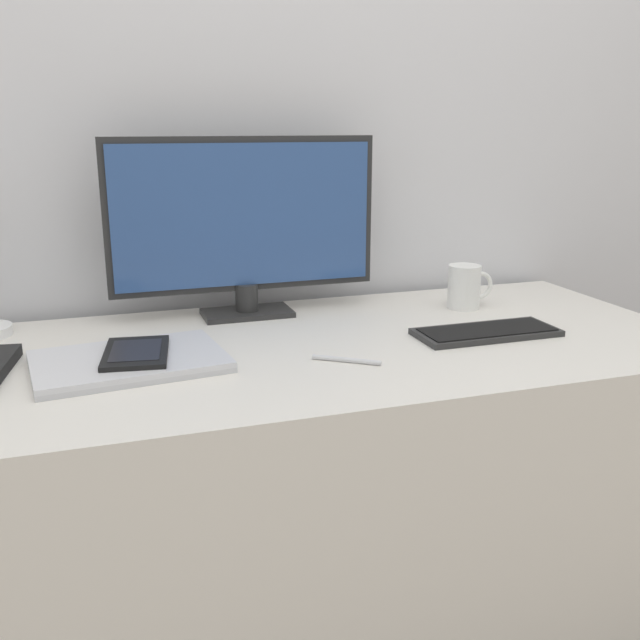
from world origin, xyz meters
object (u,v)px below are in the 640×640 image
keyboard (486,332)px  pen (346,360)px  laptop (129,361)px  ereader (136,352)px  monitor (244,223)px  coffee_mug (465,287)px

keyboard → pen: size_ratio=2.67×
laptop → ereader: size_ratio=1.87×
laptop → ereader: (0.01, 0.00, 0.01)m
keyboard → pen: (-0.34, -0.07, -0.00)m
monitor → pen: size_ratio=5.39×
keyboard → pen: bearing=-168.1°
monitor → coffee_mug: (0.51, -0.10, -0.16)m
pen → monitor: bearing=104.6°
ereader → laptop: bearing=-167.5°
pen → ereader: bearing=164.1°
keyboard → pen: keyboard is taller
ereader → pen: bearing=-15.9°
monitor → keyboard: bearing=-35.7°
laptop → keyboard: bearing=-2.5°
ereader → monitor: bearing=46.2°
laptop → pen: size_ratio=3.20×
laptop → ereader: bearing=12.5°
ereader → pen: (0.37, -0.10, -0.02)m
monitor → pen: 0.45m
coffee_mug → pen: bearing=-144.8°
coffee_mug → keyboard: bearing=-107.9°
keyboard → laptop: laptop is taller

